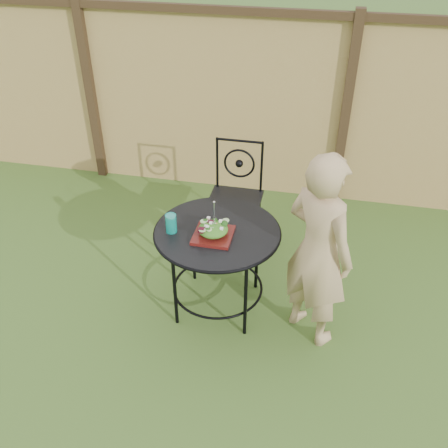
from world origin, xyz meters
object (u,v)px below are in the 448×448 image
Objects in this scene: patio_table at (217,246)px; diner at (318,252)px; salad_plate at (213,235)px; patio_chair at (236,193)px.

patio_table is 0.63× the size of diner.
diner is (0.72, -0.12, 0.15)m from patio_table.
patio_table is at bearing 82.17° from salad_plate.
patio_chair is at bearing 91.36° from salad_plate.
patio_table is 0.89m from patio_chair.
patio_chair reaches higher than patio_table.
patio_table is at bearing -87.79° from patio_chair.
diner is 0.73m from salad_plate.
diner reaches higher than patio_table.
patio_chair is 3.52× the size of salad_plate.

